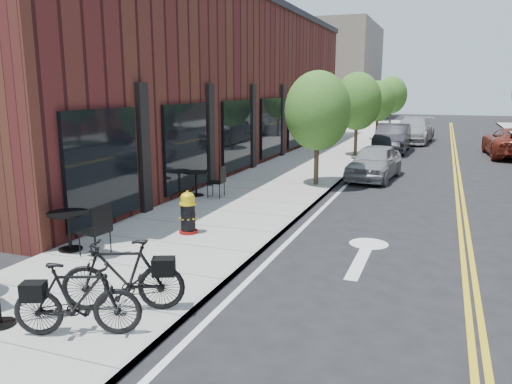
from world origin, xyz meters
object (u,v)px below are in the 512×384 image
at_px(bicycle_right, 77,299).
at_px(bistro_set_a, 69,225).
at_px(bicycle_left, 123,275).
at_px(parked_car_b, 392,138).
at_px(parked_car_c, 413,130).
at_px(fire_hydrant, 188,213).
at_px(bistro_set_c, 196,180).
at_px(parked_car_a, 375,162).

xyz_separation_m(bicycle_right, bistro_set_a, (-2.59, 2.84, 0.01)).
bearing_deg(bicycle_left, parked_car_b, 152.78).
bearing_deg(bistro_set_a, parked_car_c, 85.48).
distance_m(fire_hydrant, bicycle_right, 4.86).
xyz_separation_m(bistro_set_c, parked_car_b, (4.48, 13.81, 0.14)).
distance_m(bicycle_left, parked_car_b, 21.45).
xyz_separation_m(fire_hydrant, parked_car_b, (2.80, 17.46, 0.16)).
height_order(bistro_set_c, parked_car_b, parked_car_b).
distance_m(fire_hydrant, parked_car_a, 9.56).
height_order(bistro_set_a, parked_car_b, parked_car_b).
bearing_deg(parked_car_b, parked_car_a, -88.35).
bearing_deg(bistro_set_c, parked_car_c, 72.30).
relative_size(bicycle_right, parked_car_c, 0.32).
height_order(bistro_set_c, parked_car_c, parked_car_c).
height_order(bicycle_left, bicycle_right, bicycle_left).
relative_size(parked_car_b, parked_car_c, 0.85).
relative_size(bicycle_left, bicycle_right, 1.07).
bearing_deg(fire_hydrant, bistro_set_c, 130.87).
xyz_separation_m(fire_hydrant, parked_car_a, (2.97, 9.09, 0.06)).
bearing_deg(parked_car_c, fire_hydrant, -93.61).
relative_size(bicycle_right, parked_car_b, 0.37).
height_order(bicycle_left, parked_car_c, parked_car_c).
relative_size(fire_hydrant, parked_car_c, 0.18).
bearing_deg(fire_hydrant, parked_car_c, 97.38).
xyz_separation_m(bicycle_left, bistro_set_a, (-2.70, 1.99, -0.03)).
bearing_deg(parked_car_a, parked_car_b, 97.09).
relative_size(parked_car_a, parked_car_c, 0.71).
bearing_deg(bicycle_left, bistro_set_c, 177.16).
distance_m(bicycle_right, parked_car_c, 27.59).
xyz_separation_m(fire_hydrant, bicycle_left, (1.02, -3.92, 0.08)).
bearing_deg(bistro_set_c, bicycle_left, -72.79).
distance_m(fire_hydrant, bistro_set_c, 4.02).
distance_m(bicycle_left, parked_car_c, 26.72).
bearing_deg(bistro_set_c, parked_car_a, 47.09).
xyz_separation_m(bicycle_right, parked_car_a, (2.06, 13.86, 0.02)).
height_order(fire_hydrant, bistro_set_c, fire_hydrant).
relative_size(fire_hydrant, bicycle_left, 0.54).
bearing_deg(parked_car_b, bistro_set_c, -107.45).
distance_m(bicycle_left, bistro_set_c, 8.04).
distance_m(fire_hydrant, bistro_set_a, 2.56).
distance_m(fire_hydrant, parked_car_c, 22.96).
bearing_deg(parked_car_c, bicycle_left, -90.15).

